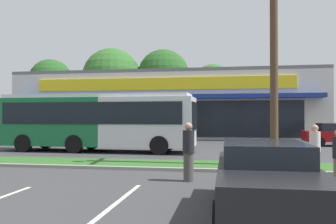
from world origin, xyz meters
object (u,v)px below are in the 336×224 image
object	(u,v)px
car_5	(105,133)
pedestrian_near_bench	(189,152)
utility_pole	(270,16)
car_1	(265,178)
pedestrian_mid	(315,150)
city_bus	(97,121)

from	to	relation	value
car_5	pedestrian_near_bench	size ratio (longest dim) A/B	2.31
pedestrian_near_bench	utility_pole	bearing A→B (deg)	117.39
car_1	pedestrian_near_bench	world-z (taller)	pedestrian_near_bench
utility_pole	car_5	distance (m)	16.68
pedestrian_mid	city_bus	bearing A→B (deg)	34.56
city_bus	pedestrian_mid	distance (m)	12.21
car_1	pedestrian_near_bench	size ratio (longest dim) A/B	2.63
city_bus	car_5	distance (m)	6.81
car_1	pedestrian_near_bench	bearing A→B (deg)	-151.06
utility_pole	pedestrian_mid	xyz separation A→B (m)	(1.24, -1.52, -5.00)
pedestrian_near_bench	pedestrian_mid	distance (m)	4.37
pedestrian_mid	utility_pole	bearing A→B (deg)	16.74
city_bus	car_5	bearing A→B (deg)	107.39
utility_pole	city_bus	distance (m)	11.11
car_1	pedestrian_mid	size ratio (longest dim) A/B	2.77
car_1	car_5	bearing A→B (deg)	-151.36
utility_pole	car_1	size ratio (longest dim) A/B	2.31
car_5	pedestrian_mid	distance (m)	17.83
city_bus	car_5	size ratio (longest dim) A/B	2.68
pedestrian_mid	car_1	bearing A→B (deg)	134.42
city_bus	pedestrian_near_bench	distance (m)	10.27
city_bus	pedestrian_near_bench	size ratio (longest dim) A/B	6.19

